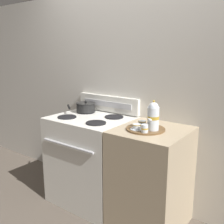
# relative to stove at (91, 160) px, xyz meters

# --- Properties ---
(ground_plane) EXTENTS (6.00, 6.00, 0.00)m
(ground_plane) POSITION_rel_stove_xyz_m (0.30, 0.00, -0.46)
(ground_plane) COLOR brown
(wall_back) EXTENTS (6.00, 0.05, 2.20)m
(wall_back) POSITION_rel_stove_xyz_m (0.30, 0.34, 0.64)
(wall_back) COLOR beige
(wall_back) RESTS_ON ground
(stove) EXTENTS (0.79, 0.66, 0.93)m
(stove) POSITION_rel_stove_xyz_m (0.00, 0.00, 0.00)
(stove) COLOR silver
(stove) RESTS_ON ground
(control_panel) EXTENTS (0.78, 0.05, 0.17)m
(control_panel) POSITION_rel_stove_xyz_m (0.00, 0.29, 0.55)
(control_panel) COLOR silver
(control_panel) RESTS_ON stove
(side_counter) EXTENTS (0.59, 0.63, 0.92)m
(side_counter) POSITION_rel_stove_xyz_m (0.70, 0.00, -0.00)
(side_counter) COLOR tan
(side_counter) RESTS_ON ground
(saucepan) EXTENTS (0.29, 0.31, 0.12)m
(saucepan) POSITION_rel_stove_xyz_m (-0.19, 0.14, 0.52)
(saucepan) COLOR black
(saucepan) RESTS_ON stove
(serving_tray) EXTENTS (0.33, 0.33, 0.01)m
(serving_tray) POSITION_rel_stove_xyz_m (0.66, -0.04, 0.46)
(serving_tray) COLOR brown
(serving_tray) RESTS_ON side_counter
(teapot) EXTENTS (0.10, 0.16, 0.25)m
(teapot) POSITION_rel_stove_xyz_m (0.73, -0.05, 0.59)
(teapot) COLOR silver
(teapot) RESTS_ON serving_tray
(teacup_left) EXTENTS (0.11, 0.11, 0.05)m
(teacup_left) POSITION_rel_stove_xyz_m (0.60, 0.00, 0.49)
(teacup_left) COLOR silver
(teacup_left) RESTS_ON serving_tray
(teacup_right) EXTENTS (0.11, 0.11, 0.05)m
(teacup_right) POSITION_rel_stove_xyz_m (0.62, -0.12, 0.49)
(teacup_right) COLOR silver
(teacup_right) RESTS_ON serving_tray
(creamer_jug) EXTENTS (0.06, 0.06, 0.07)m
(creamer_jug) POSITION_rel_stove_xyz_m (0.71, -0.15, 0.50)
(creamer_jug) COLOR silver
(creamer_jug) RESTS_ON serving_tray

